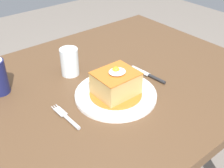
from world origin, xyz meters
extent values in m
cube|color=brown|center=(0.00, 0.00, 0.72)|extent=(1.11, 0.89, 0.04)
cylinder|color=brown|center=(0.48, 0.36, 0.35)|extent=(0.07, 0.07, 0.70)
cylinder|color=white|center=(-0.06, -0.09, 0.75)|extent=(0.28, 0.28, 0.01)
torus|color=white|center=(-0.06, -0.09, 0.75)|extent=(0.28, 0.28, 0.01)
cylinder|color=#C66B23|center=(-0.06, -0.09, 0.75)|extent=(0.18, 0.18, 0.01)
cube|color=tan|center=(-0.06, -0.09, 0.79)|extent=(0.13, 0.12, 0.07)
cube|color=#C66B23|center=(-0.06, -0.09, 0.83)|extent=(0.14, 0.12, 0.00)
ellipsoid|color=white|center=(-0.06, -0.10, 0.84)|extent=(0.06, 0.05, 0.01)
sphere|color=yellow|center=(-0.06, -0.09, 0.84)|extent=(0.02, 0.02, 0.02)
cylinder|color=silver|center=(-0.25, -0.12, 0.75)|extent=(0.01, 0.08, 0.01)
cube|color=silver|center=(-0.25, -0.05, 0.75)|extent=(0.02, 0.05, 0.00)
cylinder|color=silver|center=(-0.25, -0.03, 0.75)|extent=(0.00, 0.03, 0.00)
cylinder|color=silver|center=(-0.25, -0.03, 0.75)|extent=(0.00, 0.03, 0.00)
cylinder|color=silver|center=(-0.26, -0.03, 0.75)|extent=(0.00, 0.03, 0.00)
cylinder|color=#262628|center=(0.12, -0.11, 0.75)|extent=(0.02, 0.08, 0.01)
cube|color=silver|center=(0.11, -0.03, 0.75)|extent=(0.03, 0.09, 0.00)
cylinder|color=gold|center=(-0.10, 0.13, 0.77)|extent=(0.06, 0.06, 0.06)
cylinder|color=silver|center=(-0.10, 0.13, 0.79)|extent=(0.07, 0.07, 0.10)
camera|label=1|loc=(-0.55, -0.68, 1.30)|focal=44.88mm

